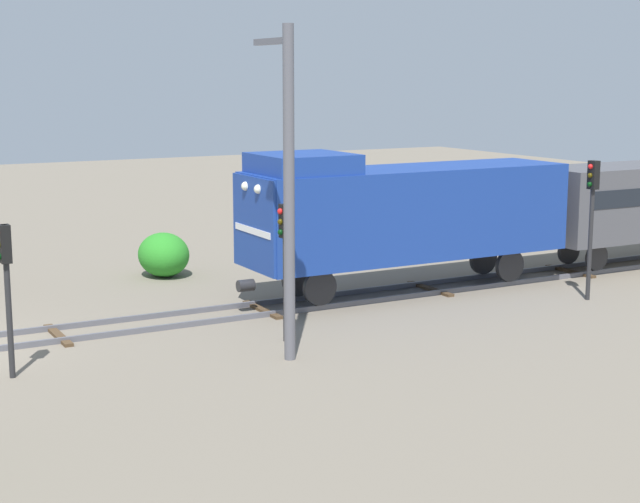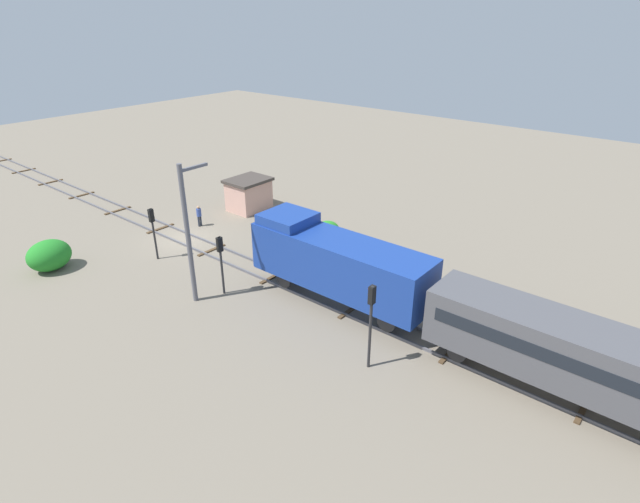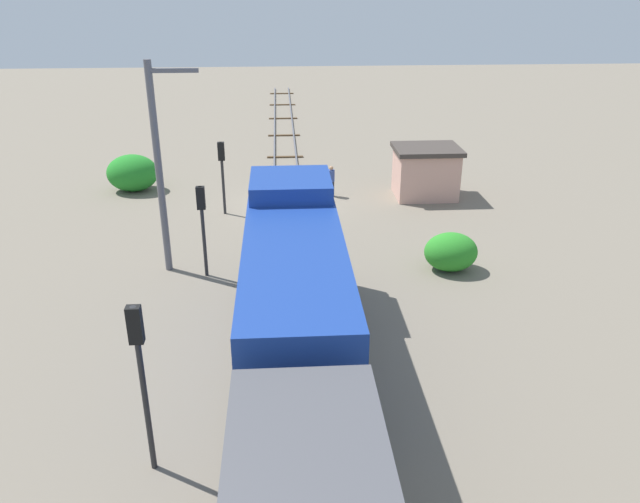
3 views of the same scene
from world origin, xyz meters
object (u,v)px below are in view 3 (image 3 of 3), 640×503
catenary_mast (160,165)px  relay_hut (426,171)px  locomotive (294,276)px  traffic_signal_mid (202,214)px  traffic_signal_near (222,164)px  worker_near_track (331,179)px  traffic_signal_far (140,360)px

catenary_mast → relay_hut: bearing=-145.4°
locomotive → catenary_mast: size_ratio=1.39×
traffic_signal_mid → relay_hut: traffic_signal_mid is taller
catenary_mast → relay_hut: (-12.44, -8.58, -3.02)m
traffic_signal_near → relay_hut: size_ratio=1.05×
worker_near_track → relay_hut: (-5.10, 0.33, 0.40)m
traffic_signal_mid → locomotive: bearing=119.6°
worker_near_track → relay_hut: 5.13m
locomotive → worker_near_track: locomotive is taller
traffic_signal_mid → catenary_mast: (1.54, -0.68, 1.79)m
traffic_signal_near → worker_near_track: traffic_signal_near is taller
locomotive → traffic_signal_far: locomotive is taller
locomotive → traffic_signal_near: 13.56m
traffic_signal_near → relay_hut: (-10.70, -2.08, -1.19)m
locomotive → traffic_signal_mid: bearing=-60.4°
locomotive → traffic_signal_mid: size_ratio=3.11×
traffic_signal_far → relay_hut: bearing=-119.0°
locomotive → worker_near_track: bearing=-98.8°
traffic_signal_mid → catenary_mast: catenary_mast is taller
traffic_signal_mid → relay_hut: bearing=-139.6°
locomotive → relay_hut: bearing=-116.2°
traffic_signal_far → catenary_mast: catenary_mast is taller
locomotive → worker_near_track: 15.87m
locomotive → worker_near_track: (-2.40, -15.58, -1.78)m
traffic_signal_near → catenary_mast: catenary_mast is taller
traffic_signal_mid → traffic_signal_far: 10.76m
relay_hut → worker_near_track: bearing=-3.7°
traffic_signal_near → worker_near_track: bearing=-156.7°
locomotive → traffic_signal_near: bearing=-76.3°
traffic_signal_mid → traffic_signal_far: (0.20, 10.75, 0.48)m
traffic_signal_mid → traffic_signal_far: size_ratio=0.84×
traffic_signal_far → relay_hut: size_ratio=1.28×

